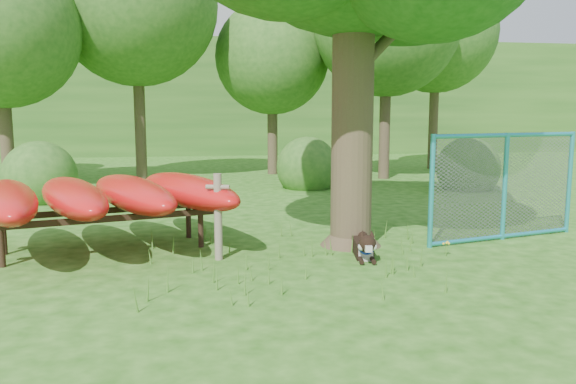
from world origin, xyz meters
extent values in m
plane|color=#205511|center=(0.00, 0.00, 0.00)|extent=(80.00, 80.00, 0.00)
cylinder|color=#3C3020|center=(1.35, 1.82, 2.62)|extent=(0.83, 0.83, 5.25)
cone|color=#3C3020|center=(1.35, 1.82, 0.26)|extent=(1.24, 1.24, 0.52)
cylinder|color=#3C3020|center=(1.95, 1.99, 3.36)|extent=(1.32, 1.02, 1.12)
cylinder|color=#3C3020|center=(0.79, 1.88, 3.78)|extent=(1.24, 0.47, 1.07)
cylinder|color=#706454|center=(-0.84, 1.22, 0.65)|extent=(0.15, 0.15, 1.29)
cylinder|color=#706454|center=(-0.84, 1.22, 1.09)|extent=(0.35, 0.15, 0.07)
cylinder|color=black|center=(-3.90, 1.28, 0.28)|extent=(0.11, 0.11, 0.56)
cylinder|color=black|center=(-1.10, 2.06, 0.28)|extent=(0.11, 0.11, 0.56)
cylinder|color=black|center=(-4.11, 2.03, 0.28)|extent=(0.11, 0.11, 0.56)
cylinder|color=black|center=(-1.32, 2.81, 0.28)|extent=(0.11, 0.11, 0.56)
cube|color=black|center=(-2.50, 1.67, 0.58)|extent=(3.25, 0.99, 0.09)
cube|color=black|center=(-2.71, 2.42, 0.58)|extent=(3.25, 0.99, 0.09)
ellipsoid|color=red|center=(-3.90, 1.68, 0.89)|extent=(1.86, 3.42, 0.54)
ellipsoid|color=red|center=(-3.04, 1.93, 0.89)|extent=(1.96, 3.40, 0.54)
ellipsoid|color=red|center=(-2.18, 2.17, 0.89)|extent=(2.06, 3.38, 0.54)
ellipsoid|color=red|center=(-1.32, 2.41, 0.89)|extent=(2.16, 3.36, 0.54)
cube|color=black|center=(1.35, 1.11, 0.12)|extent=(0.36, 0.72, 0.24)
cube|color=beige|center=(1.30, 0.82, 0.11)|extent=(0.24, 0.17, 0.22)
sphere|color=black|center=(1.28, 0.65, 0.30)|extent=(0.26, 0.26, 0.26)
cube|color=beige|center=(1.26, 0.53, 0.26)|extent=(0.12, 0.15, 0.09)
sphere|color=beige|center=(1.20, 0.64, 0.26)|extent=(0.12, 0.12, 0.12)
sphere|color=beige|center=(1.35, 0.61, 0.26)|extent=(0.12, 0.12, 0.12)
cone|color=black|center=(1.21, 0.70, 0.43)|extent=(0.12, 0.13, 0.12)
cone|color=black|center=(1.35, 0.67, 0.43)|extent=(0.09, 0.11, 0.12)
cylinder|color=black|center=(1.19, 0.69, 0.05)|extent=(0.11, 0.30, 0.07)
cylinder|color=black|center=(1.37, 0.66, 0.05)|extent=(0.11, 0.30, 0.07)
sphere|color=black|center=(1.46, 1.47, 0.22)|extent=(0.16, 0.16, 0.16)
torus|color=#1838BA|center=(1.29, 0.72, 0.24)|extent=(0.25, 0.11, 0.25)
cylinder|color=#279EB6|center=(2.57, 1.44, 0.92)|extent=(0.10, 0.10, 1.84)
cylinder|color=#279EB6|center=(4.06, 1.82, 0.92)|extent=(0.10, 0.10, 1.84)
cylinder|color=#279EB6|center=(5.55, 2.20, 0.92)|extent=(0.10, 0.10, 1.84)
cylinder|color=#279EB6|center=(4.06, 1.82, 1.80)|extent=(3.00, 0.83, 0.07)
cylinder|color=#279EB6|center=(4.06, 1.82, 0.05)|extent=(3.00, 0.83, 0.07)
plane|color=slate|center=(4.06, 1.82, 0.92)|extent=(2.98, 0.76, 3.07)
cylinder|color=#497D29|center=(2.60, 0.87, 0.10)|extent=(0.02, 0.02, 0.20)
sphere|color=yellow|center=(2.60, 0.87, 0.20)|extent=(0.04, 0.04, 0.04)
sphere|color=yellow|center=(2.63, 0.91, 0.21)|extent=(0.04, 0.04, 0.04)
sphere|color=yellow|center=(2.56, 0.89, 0.19)|extent=(0.04, 0.04, 0.04)
sphere|color=yellow|center=(2.63, 0.85, 0.20)|extent=(0.04, 0.04, 0.04)
sphere|color=yellow|center=(2.59, 0.85, 0.21)|extent=(0.04, 0.04, 0.04)
cylinder|color=#3C3020|center=(-6.50, 10.00, 2.10)|extent=(0.36, 0.36, 4.20)
cylinder|color=#3C3020|center=(-3.00, 12.00, 2.62)|extent=(0.36, 0.36, 5.25)
sphere|color=#2B5A1D|center=(-3.00, 12.00, 5.62)|extent=(5.20, 5.20, 5.20)
cylinder|color=#3C3020|center=(1.50, 13.00, 1.92)|extent=(0.36, 0.36, 3.85)
sphere|color=#2B5A1D|center=(1.50, 13.00, 4.12)|extent=(4.00, 4.00, 4.00)
cylinder|color=#3C3020|center=(5.00, 11.00, 2.38)|extent=(0.36, 0.36, 4.76)
sphere|color=#2B5A1D|center=(5.00, 11.00, 5.10)|extent=(4.80, 4.80, 4.80)
cylinder|color=#3C3020|center=(8.00, 14.00, 2.45)|extent=(0.36, 0.36, 4.90)
sphere|color=#2B5A1D|center=(8.00, 14.00, 5.25)|extent=(4.60, 4.60, 4.60)
sphere|color=#2B5A1D|center=(-5.00, 7.50, 0.00)|extent=(1.80, 1.80, 1.80)
sphere|color=#2B5A1D|center=(6.50, 8.00, 0.00)|extent=(1.80, 1.80, 1.80)
sphere|color=#2B5A1D|center=(2.00, 9.00, 0.00)|extent=(1.80, 1.80, 1.80)
cube|color=#2B5A1D|center=(0.00, 28.00, 3.00)|extent=(80.00, 12.00, 6.00)
camera|label=1|loc=(-1.10, -7.01, 2.17)|focal=35.00mm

